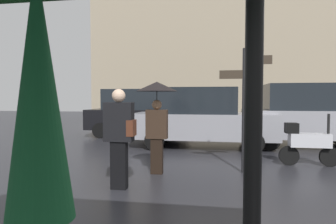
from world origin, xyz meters
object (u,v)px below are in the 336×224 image
at_px(folded_patio_umbrella_near, 39,117).
at_px(parked_scooter, 307,142).
at_px(parked_car_left, 202,117).
at_px(pedestrian_with_bag, 120,133).
at_px(pedestrian_with_umbrella, 157,104).
at_px(parked_car_right, 305,116).
at_px(street_signpost, 244,97).
at_px(parked_car_distant, 137,113).

relative_size(folded_patio_umbrella_near, parked_scooter, 1.67).
xyz_separation_m(parked_scooter, parked_car_left, (-2.58, 2.28, 0.41)).
xyz_separation_m(pedestrian_with_bag, parked_scooter, (3.79, 2.38, -0.44)).
distance_m(pedestrian_with_umbrella, parked_car_left, 3.67).
distance_m(pedestrian_with_umbrella, parked_car_right, 5.81).
bearing_deg(street_signpost, parked_scooter, 29.69).
distance_m(pedestrian_with_bag, street_signpost, 2.78).
height_order(pedestrian_with_bag, parked_car_right, parked_car_right).
height_order(parked_scooter, parked_car_right, parked_car_right).
height_order(parked_car_left, parked_car_distant, parked_car_distant).
relative_size(pedestrian_with_bag, parked_car_left, 0.39).
bearing_deg(folded_patio_umbrella_near, parked_car_left, 87.18).
bearing_deg(parked_car_left, parked_scooter, -29.34).
height_order(parked_car_left, street_signpost, street_signpost).
height_order(pedestrian_with_umbrella, parked_car_left, pedestrian_with_umbrella).
bearing_deg(parked_car_left, folded_patio_umbrella_near, -80.72).
bearing_deg(street_signpost, parked_car_left, 108.31).
height_order(parked_scooter, street_signpost, street_signpost).
bearing_deg(parked_car_right, pedestrian_with_umbrella, -129.03).
bearing_deg(parked_scooter, parked_car_distant, 131.72).
height_order(folded_patio_umbrella_near, parked_scooter, folded_patio_umbrella_near).
distance_m(parked_car_right, parked_car_distant, 6.37).
bearing_deg(parked_car_right, parked_car_distant, 170.17).
xyz_separation_m(pedestrian_with_bag, parked_car_right, (4.53, 5.22, 0.03)).
bearing_deg(pedestrian_with_umbrella, parked_car_right, -59.43).
xyz_separation_m(parked_car_left, parked_car_right, (3.32, 0.55, 0.06)).
bearing_deg(parked_car_distant, folded_patio_umbrella_near, -85.39).
distance_m(pedestrian_with_umbrella, street_signpost, 1.86).
distance_m(parked_car_left, parked_car_right, 3.36).
height_order(parked_car_left, parked_car_right, parked_car_right).
relative_size(pedestrian_with_bag, street_signpost, 0.66).
relative_size(parked_scooter, parked_car_right, 0.34).
height_order(parked_scooter, parked_car_left, parked_car_left).
distance_m(folded_patio_umbrella_near, pedestrian_with_bag, 3.72).
bearing_deg(street_signpost, parked_car_distant, 125.33).
height_order(parked_car_distant, street_signpost, street_signpost).
xyz_separation_m(folded_patio_umbrella_near, parked_car_right, (3.73, 8.81, -0.48)).
xyz_separation_m(parked_car_right, street_signpost, (-2.27, -3.71, 0.59)).
bearing_deg(pedestrian_with_umbrella, parked_car_distant, 4.78).
xyz_separation_m(parked_car_left, street_signpost, (1.05, -3.16, 0.65)).
xyz_separation_m(parked_car_left, parked_car_distant, (-2.81, 2.28, 0.01)).
relative_size(parked_car_right, street_signpost, 1.52).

